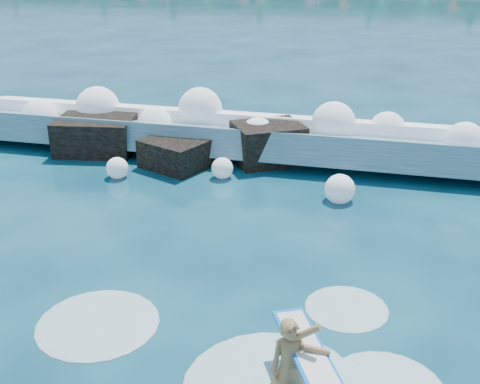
{
  "coord_description": "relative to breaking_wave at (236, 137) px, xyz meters",
  "views": [
    {
      "loc": [
        4.51,
        -10.3,
        6.62
      ],
      "look_at": [
        1.5,
        2.0,
        1.2
      ],
      "focal_mm": 45.0,
      "sensor_mm": 36.0,
      "label": 1
    }
  ],
  "objects": [
    {
      "name": "ground",
      "position": [
        0.09,
        -7.88,
        -0.55
      ],
      "size": [
        200.0,
        200.0,
        0.0
      ],
      "primitive_type": "plane",
      "color": "#07293E",
      "rests_on": "ground"
    },
    {
      "name": "rock_cluster",
      "position": [
        -1.88,
        -0.95,
        -0.1
      ],
      "size": [
        8.37,
        3.47,
        1.44
      ],
      "color": "black",
      "rests_on": "ground"
    },
    {
      "name": "surf_foam",
      "position": [
        2.86,
        -10.61,
        -0.55
      ],
      "size": [
        8.49,
        5.75,
        0.15
      ],
      "color": "silver",
      "rests_on": "ground"
    },
    {
      "name": "breaking_wave",
      "position": [
        0.0,
        0.0,
        0.0
      ],
      "size": [
        18.37,
        2.85,
        1.58
      ],
      "color": "teal",
      "rests_on": "ground"
    },
    {
      "name": "surfer_with_board",
      "position": [
        3.64,
        -10.85,
        0.06
      ],
      "size": [
        1.47,
        2.85,
        1.67
      ],
      "color": "olive",
      "rests_on": "ground"
    },
    {
      "name": "wave_spray",
      "position": [
        -0.58,
        -0.1,
        0.46
      ],
      "size": [
        14.95,
        4.69,
        2.09
      ],
      "color": "white",
      "rests_on": "ground"
    }
  ]
}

